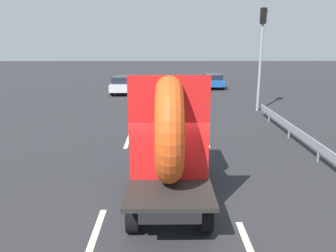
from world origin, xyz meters
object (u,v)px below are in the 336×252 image
traffic_light (261,46)px  oncoming_car (213,80)px  distant_sedan (124,84)px  flatbed_truck (168,138)px

traffic_light → oncoming_car: 10.86m
distant_sedan → traffic_light: size_ratio=0.70×
distant_sedan → oncoming_car: 8.32m
traffic_light → oncoming_car: size_ratio=1.59×
traffic_light → oncoming_car: traffic_light is taller
flatbed_truck → oncoming_car: size_ratio=1.35×
flatbed_truck → distant_sedan: (-3.44, 18.89, -0.94)m
traffic_light → flatbed_truck: bearing=-116.1°
flatbed_truck → distant_sedan: flatbed_truck is taller
flatbed_truck → oncoming_car: flatbed_truck is taller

